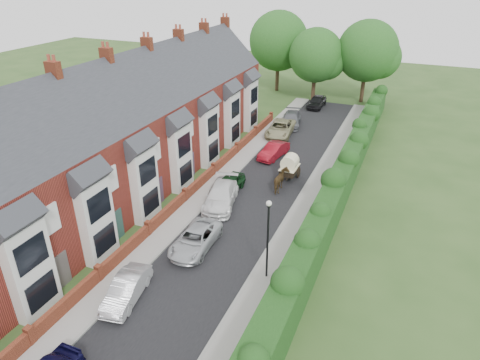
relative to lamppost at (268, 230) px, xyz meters
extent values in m
plane|color=#2D4C1E|center=(-3.40, -4.00, -3.30)|extent=(140.00, 140.00, 0.00)
cube|color=black|center=(-3.90, 7.00, -3.29)|extent=(6.00, 58.00, 0.02)
cube|color=#9B9792|center=(0.20, 7.00, -3.24)|extent=(2.20, 58.00, 0.12)
cube|color=#9B9792|center=(-7.75, 7.00, -3.24)|extent=(1.70, 58.00, 0.12)
cube|color=gray|center=(-0.85, 7.00, -3.23)|extent=(0.18, 58.00, 0.13)
cube|color=gray|center=(-6.95, 7.00, -3.23)|extent=(0.18, 58.00, 0.13)
cube|color=#113510|center=(2.00, 7.00, -2.05)|extent=(1.50, 58.00, 2.50)
cube|color=maroon|center=(-14.40, 6.00, -0.05)|extent=(8.00, 40.00, 6.50)
cube|color=#2C2F35|center=(-14.40, 6.00, 3.20)|extent=(8.00, 40.20, 8.00)
cube|color=silver|center=(-10.05, -7.10, -0.70)|extent=(0.70, 2.40, 5.20)
cube|color=black|center=(-9.68, -7.10, -1.90)|extent=(0.06, 1.80, 1.60)
cube|color=black|center=(-9.68, -7.10, 0.50)|extent=(0.06, 1.80, 1.60)
cube|color=#2C2F35|center=(-10.20, -7.10, 2.30)|extent=(1.70, 2.60, 1.70)
cube|color=#3F2D2D|center=(-10.36, -5.00, -2.25)|extent=(0.08, 0.90, 2.10)
cube|color=silver|center=(-10.35, -5.10, 1.10)|extent=(0.12, 1.20, 1.60)
cube|color=silver|center=(-10.05, -2.10, -0.70)|extent=(0.70, 2.40, 5.20)
cube|color=black|center=(-9.68, -2.10, -1.90)|extent=(0.06, 1.80, 1.60)
cube|color=black|center=(-9.68, -2.10, 0.50)|extent=(0.06, 1.80, 1.60)
cube|color=#2C2F35|center=(-10.20, -2.10, 2.30)|extent=(1.70, 2.60, 1.70)
cube|color=#3F2D2D|center=(-10.36, 0.00, -2.25)|extent=(0.08, 0.90, 2.10)
cube|color=silver|center=(-10.35, -0.10, 1.10)|extent=(0.12, 1.20, 1.60)
cube|color=silver|center=(-10.05, 2.90, -0.70)|extent=(0.70, 2.40, 5.20)
cube|color=black|center=(-9.68, 2.90, -1.90)|extent=(0.06, 1.80, 1.60)
cube|color=black|center=(-9.68, 2.90, 0.50)|extent=(0.06, 1.80, 1.60)
cube|color=#2C2F35|center=(-10.20, 2.90, 2.30)|extent=(1.70, 2.60, 1.70)
cube|color=#3F2D2D|center=(-10.36, 5.00, -2.25)|extent=(0.08, 0.90, 2.10)
cube|color=silver|center=(-10.35, 4.90, 1.10)|extent=(0.12, 1.20, 1.60)
cube|color=silver|center=(-10.05, 7.90, -0.70)|extent=(0.70, 2.40, 5.20)
cube|color=black|center=(-9.68, 7.90, -1.90)|extent=(0.06, 1.80, 1.60)
cube|color=black|center=(-9.68, 7.90, 0.50)|extent=(0.06, 1.80, 1.60)
cube|color=#2C2F35|center=(-10.20, 7.90, 2.30)|extent=(1.70, 2.60, 1.70)
cube|color=#3F2D2D|center=(-10.36, 10.00, -2.25)|extent=(0.08, 0.90, 2.10)
cube|color=silver|center=(-10.35, 9.90, 1.10)|extent=(0.12, 1.20, 1.60)
cube|color=silver|center=(-10.05, 12.90, -0.70)|extent=(0.70, 2.40, 5.20)
cube|color=black|center=(-9.68, 12.90, -1.90)|extent=(0.06, 1.80, 1.60)
cube|color=black|center=(-9.68, 12.90, 0.50)|extent=(0.06, 1.80, 1.60)
cube|color=#2C2F35|center=(-10.20, 12.90, 2.30)|extent=(1.70, 2.60, 1.70)
cube|color=#3F2D2D|center=(-10.36, 15.00, -2.25)|extent=(0.08, 0.90, 2.10)
cube|color=silver|center=(-10.35, 14.90, 1.10)|extent=(0.12, 1.20, 1.60)
cube|color=silver|center=(-10.05, 17.90, -0.70)|extent=(0.70, 2.40, 5.20)
cube|color=black|center=(-9.68, 17.90, -1.90)|extent=(0.06, 1.80, 1.60)
cube|color=black|center=(-9.68, 17.90, 0.50)|extent=(0.06, 1.80, 1.60)
cube|color=#2C2F35|center=(-10.20, 17.90, 2.30)|extent=(1.70, 2.60, 1.70)
cube|color=#3F2D2D|center=(-10.36, 20.00, -2.25)|extent=(0.08, 0.90, 2.10)
cube|color=silver|center=(-10.35, 19.90, 1.10)|extent=(0.12, 1.20, 1.60)
cube|color=silver|center=(-10.05, 22.90, -0.70)|extent=(0.70, 2.40, 5.20)
cube|color=black|center=(-9.68, 22.90, -1.90)|extent=(0.06, 1.80, 1.60)
cube|color=black|center=(-9.68, 22.90, 0.50)|extent=(0.06, 1.80, 1.60)
cube|color=#2C2F35|center=(-10.20, 22.90, 2.30)|extent=(1.70, 2.60, 1.70)
cube|color=#3F2D2D|center=(-10.36, 25.00, -2.25)|extent=(0.08, 0.90, 2.10)
cube|color=silver|center=(-10.35, 24.90, 1.10)|extent=(0.12, 1.20, 1.60)
cube|color=brown|center=(-14.40, 1.00, 7.00)|extent=(0.90, 0.50, 1.60)
cylinder|color=brown|center=(-14.60, 1.00, 7.95)|extent=(0.20, 0.20, 0.50)
cylinder|color=brown|center=(-14.20, 1.00, 7.95)|extent=(0.20, 0.20, 0.50)
cube|color=brown|center=(-14.40, 6.00, 7.00)|extent=(0.90, 0.50, 1.60)
cylinder|color=brown|center=(-14.60, 6.00, 7.95)|extent=(0.20, 0.20, 0.50)
cylinder|color=brown|center=(-14.20, 6.00, 7.95)|extent=(0.20, 0.20, 0.50)
cube|color=brown|center=(-14.40, 11.00, 7.00)|extent=(0.90, 0.50, 1.60)
cylinder|color=brown|center=(-14.60, 11.00, 7.95)|extent=(0.20, 0.20, 0.50)
cylinder|color=brown|center=(-14.20, 11.00, 7.95)|extent=(0.20, 0.20, 0.50)
cube|color=brown|center=(-14.40, 16.00, 7.00)|extent=(0.90, 0.50, 1.60)
cylinder|color=brown|center=(-14.60, 16.00, 7.95)|extent=(0.20, 0.20, 0.50)
cylinder|color=brown|center=(-14.20, 16.00, 7.95)|extent=(0.20, 0.20, 0.50)
cube|color=brown|center=(-14.40, 21.00, 7.00)|extent=(0.90, 0.50, 1.60)
cylinder|color=brown|center=(-14.60, 21.00, 7.95)|extent=(0.20, 0.20, 0.50)
cylinder|color=brown|center=(-14.20, 21.00, 7.95)|extent=(0.20, 0.20, 0.50)
cube|color=brown|center=(-14.40, 26.00, 7.00)|extent=(0.90, 0.50, 1.60)
cylinder|color=brown|center=(-14.60, 26.00, 7.95)|extent=(0.20, 0.20, 0.50)
cylinder|color=brown|center=(-14.20, 26.00, 7.95)|extent=(0.20, 0.20, 0.50)
cube|color=brown|center=(-8.75, -6.50, -2.85)|extent=(0.30, 4.70, 0.90)
cube|color=brown|center=(-8.75, -1.50, -2.85)|extent=(0.30, 4.70, 0.90)
cube|color=brown|center=(-8.75, 3.50, -2.85)|extent=(0.30, 4.70, 0.90)
cube|color=brown|center=(-8.75, 8.50, -2.85)|extent=(0.30, 4.70, 0.90)
cube|color=brown|center=(-8.75, 13.50, -2.85)|extent=(0.30, 4.70, 0.90)
cube|color=brown|center=(-8.75, 18.50, -2.85)|extent=(0.30, 4.70, 0.90)
cube|color=brown|center=(-8.75, 23.50, -2.85)|extent=(0.30, 4.70, 0.90)
cube|color=brown|center=(-8.75, -9.00, -2.75)|extent=(0.35, 0.35, 1.10)
cube|color=brown|center=(-8.75, -4.00, -2.75)|extent=(0.35, 0.35, 1.10)
cube|color=brown|center=(-8.75, 1.00, -2.75)|extent=(0.35, 0.35, 1.10)
cube|color=brown|center=(-8.75, 6.00, -2.75)|extent=(0.35, 0.35, 1.10)
cube|color=brown|center=(-8.75, 11.00, -2.75)|extent=(0.35, 0.35, 1.10)
cube|color=brown|center=(-8.75, 16.00, -2.75)|extent=(0.35, 0.35, 1.10)
cube|color=brown|center=(-8.75, 21.00, -2.75)|extent=(0.35, 0.35, 1.10)
cube|color=brown|center=(-8.75, 26.00, -2.75)|extent=(0.35, 0.35, 1.10)
cylinder|color=black|center=(0.00, 0.00, -0.90)|extent=(0.12, 0.12, 4.80)
cylinder|color=black|center=(0.00, 0.00, 1.55)|extent=(0.20, 0.20, 0.10)
sphere|color=silver|center=(0.00, 0.00, 1.70)|extent=(0.32, 0.32, 0.32)
cylinder|color=#332316|center=(-6.40, 36.00, -0.92)|extent=(0.50, 0.50, 4.75)
sphere|color=#194918|center=(-6.40, 36.00, 2.59)|extent=(6.80, 6.80, 6.80)
sphere|color=#194918|center=(-5.04, 36.30, 1.93)|extent=(4.76, 4.76, 4.76)
cylinder|color=#332316|center=(-0.40, 38.00, -0.67)|extent=(0.50, 0.50, 5.25)
sphere|color=#194918|center=(-0.40, 38.00, 3.21)|extent=(7.60, 7.60, 7.60)
sphere|color=#194918|center=(1.12, 38.30, 2.48)|extent=(5.32, 5.32, 5.32)
cylinder|color=#332316|center=(-12.40, 39.00, -0.55)|extent=(0.50, 0.50, 5.50)
sphere|color=#194918|center=(-12.40, 39.00, 3.52)|extent=(8.00, 8.00, 8.00)
sphere|color=#194918|center=(-10.80, 39.30, 2.75)|extent=(5.60, 5.60, 5.60)
imported|color=silver|center=(-6.40, -4.60, -2.64)|extent=(2.08, 4.17, 1.31)
imported|color=#B8BBC0|center=(-5.18, 1.00, -2.65)|extent=(2.34, 4.74, 1.29)
imported|color=white|center=(-6.01, 6.60, -2.54)|extent=(3.29, 5.58, 1.52)
imported|color=black|center=(-6.32, 8.60, -2.63)|extent=(1.78, 3.99, 1.33)
imported|color=maroon|center=(-5.19, 16.49, -2.63)|extent=(2.08, 4.25, 1.34)
imported|color=tan|center=(-6.40, 22.25, -2.55)|extent=(2.88, 5.54, 1.49)
imported|color=#5B5C62|center=(-6.25, 25.62, -2.59)|extent=(2.93, 5.17, 1.41)
imported|color=black|center=(-5.20, 33.31, -2.56)|extent=(1.83, 4.34, 1.47)
imported|color=#4B361B|center=(-2.53, 10.48, -2.42)|extent=(1.10, 2.15, 1.76)
cube|color=black|center=(-2.53, 12.71, -2.44)|extent=(1.21, 2.02, 0.51)
cylinder|color=beige|center=(-2.53, 12.71, -1.73)|extent=(1.32, 1.27, 1.32)
cube|color=beige|center=(-2.53, 12.71, -2.18)|extent=(1.34, 2.07, 0.04)
cylinder|color=black|center=(-3.18, 13.32, -2.84)|extent=(0.08, 0.91, 0.91)
cylinder|color=black|center=(-1.87, 13.32, -2.84)|extent=(0.08, 0.91, 0.91)
cylinder|color=black|center=(-2.88, 11.60, -2.39)|extent=(0.06, 1.82, 0.06)
cylinder|color=black|center=(-2.17, 11.60, -2.39)|extent=(0.06, 1.82, 0.06)
camera|label=1|loc=(6.21, -18.68, 13.15)|focal=32.00mm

